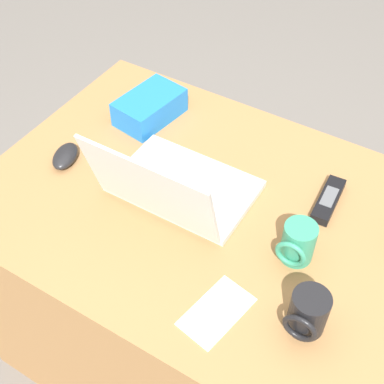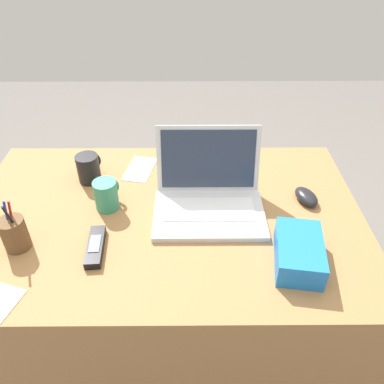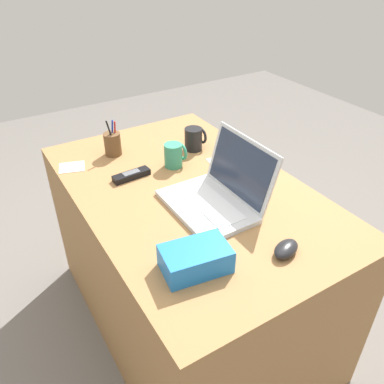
{
  "view_description": "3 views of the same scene",
  "coord_description": "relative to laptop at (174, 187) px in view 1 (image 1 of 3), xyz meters",
  "views": [
    {
      "loc": [
        -0.36,
        0.78,
        1.74
      ],
      "look_at": [
        0.09,
        0.03,
        0.81
      ],
      "focal_mm": 49.89,
      "sensor_mm": 36.0,
      "label": 1
    },
    {
      "loc": [
        0.08,
        -0.94,
        1.56
      ],
      "look_at": [
        0.09,
        -0.02,
        0.85
      ],
      "focal_mm": 36.19,
      "sensor_mm": 36.0,
      "label": 2
    },
    {
      "loc": [
        1.1,
        -0.66,
        1.58
      ],
      "look_at": [
        0.08,
        -0.03,
        0.79
      ],
      "focal_mm": 36.94,
      "sensor_mm": 36.0,
      "label": 3
    }
  ],
  "objects": [
    {
      "name": "paper_note_left",
      "position": [
        -0.25,
        0.22,
        -0.05
      ],
      "size": [
        0.12,
        0.18,
        0.0
      ],
      "primitive_type": "cube",
      "rotation": [
        0.0,
        0.0,
        -0.19
      ],
      "color": "white",
      "rests_on": "desk"
    },
    {
      "name": "coffee_mug_white",
      "position": [
        -0.42,
        0.16,
        0.0
      ],
      "size": [
        0.08,
        0.09,
        0.1
      ],
      "color": "black",
      "rests_on": "desk"
    },
    {
      "name": "computer_mouse",
      "position": [
        0.33,
        0.03,
        -0.03
      ],
      "size": [
        0.09,
        0.12,
        0.04
      ],
      "primitive_type": "ellipsoid",
      "rotation": [
        0.0,
        0.0,
        0.33
      ],
      "color": "black",
      "rests_on": "desk"
    },
    {
      "name": "desk",
      "position": [
        -0.14,
        -0.03,
        -0.42
      ],
      "size": [
        1.28,
        0.81,
        0.75
      ],
      "primitive_type": "cube",
      "color": "#9E7042",
      "rests_on": "ground"
    },
    {
      "name": "ground_plane",
      "position": [
        -0.14,
        -0.03,
        -0.8
      ],
      "size": [
        6.0,
        6.0,
        0.0
      ],
      "primitive_type": "plane",
      "color": "slate"
    },
    {
      "name": "laptop",
      "position": [
        0.0,
        0.0,
        0.0
      ],
      "size": [
        0.35,
        0.29,
        0.23
      ],
      "color": "silver",
      "rests_on": "desk"
    },
    {
      "name": "coffee_mug_tall",
      "position": [
        -0.33,
        0.01,
        0.0
      ],
      "size": [
        0.08,
        0.09,
        0.1
      ],
      "color": "#338C6B",
      "rests_on": "desk"
    },
    {
      "name": "snack_bag",
      "position": [
        0.24,
        -0.24,
        -0.01
      ],
      "size": [
        0.15,
        0.21,
        0.08
      ],
      "primitive_type": "cube",
      "rotation": [
        0.0,
        0.0,
        -0.15
      ],
      "color": "blue",
      "rests_on": "desk"
    },
    {
      "name": "cordless_phone",
      "position": [
        -0.33,
        -0.19,
        -0.03
      ],
      "size": [
        0.05,
        0.16,
        0.03
      ],
      "color": "black",
      "rests_on": "desk"
    }
  ]
}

